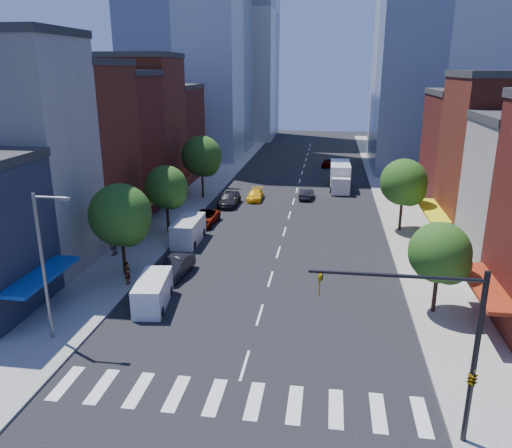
# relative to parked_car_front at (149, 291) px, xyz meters

# --- Properties ---
(ground) EXTENTS (220.00, 220.00, 0.00)m
(ground) POSITION_rel_parked_car_front_xyz_m (8.07, -7.12, -0.66)
(ground) COLOR black
(ground) RESTS_ON ground
(sidewalk_left) EXTENTS (5.00, 120.00, 0.15)m
(sidewalk_left) POSITION_rel_parked_car_front_xyz_m (-4.43, 32.88, -0.58)
(sidewalk_left) COLOR gray
(sidewalk_left) RESTS_ON ground
(sidewalk_right) EXTENTS (5.00, 120.00, 0.15)m
(sidewalk_right) POSITION_rel_parked_car_front_xyz_m (20.57, 32.88, -0.58)
(sidewalk_right) COLOR gray
(sidewalk_right) RESTS_ON ground
(crosswalk) EXTENTS (19.00, 3.00, 0.01)m
(crosswalk) POSITION_rel_parked_car_front_xyz_m (8.07, -10.12, -0.65)
(crosswalk) COLOR silver
(crosswalk) RESTS_ON ground
(bldg_left_1) EXTENTS (12.00, 8.00, 18.00)m
(bldg_left_1) POSITION_rel_parked_car_front_xyz_m (-12.93, 4.88, 8.34)
(bldg_left_1) COLOR silver
(bldg_left_1) RESTS_ON ground
(bldg_left_2) EXTENTS (12.00, 9.00, 16.00)m
(bldg_left_2) POSITION_rel_parked_car_front_xyz_m (-12.93, 13.38, 7.34)
(bldg_left_2) COLOR maroon
(bldg_left_2) RESTS_ON ground
(bldg_left_3) EXTENTS (12.00, 8.00, 15.00)m
(bldg_left_3) POSITION_rel_parked_car_front_xyz_m (-12.93, 21.88, 6.84)
(bldg_left_3) COLOR #551915
(bldg_left_3) RESTS_ON ground
(bldg_left_4) EXTENTS (12.00, 9.00, 17.00)m
(bldg_left_4) POSITION_rel_parked_car_front_xyz_m (-12.93, 30.38, 7.84)
(bldg_left_4) COLOR maroon
(bldg_left_4) RESTS_ON ground
(bldg_left_5) EXTENTS (12.00, 10.00, 13.00)m
(bldg_left_5) POSITION_rel_parked_car_front_xyz_m (-12.93, 39.88, 5.84)
(bldg_left_5) COLOR #551915
(bldg_left_5) RESTS_ON ground
(bldg_right_3) EXTENTS (12.00, 10.00, 13.00)m
(bldg_right_3) POSITION_rel_parked_car_front_xyz_m (29.07, 26.88, 5.84)
(bldg_right_3) COLOR #551915
(bldg_right_3) RESTS_ON ground
(tower_far_w) EXTENTS (18.00, 18.00, 56.00)m
(tower_far_w) POSITION_rel_parked_car_front_xyz_m (-9.93, 87.88, 27.34)
(tower_far_w) COLOR #9EA5AD
(tower_far_w) RESTS_ON ground
(traffic_signal) EXTENTS (7.24, 2.24, 8.00)m
(traffic_signal) POSITION_rel_parked_car_front_xyz_m (18.02, -11.62, 3.50)
(traffic_signal) COLOR black
(traffic_signal) RESTS_ON sidewalk_right
(streetlight) EXTENTS (2.25, 0.25, 9.00)m
(streetlight) POSITION_rel_parked_car_front_xyz_m (-3.73, -6.12, 4.62)
(streetlight) COLOR slate
(streetlight) RESTS_ON sidewalk_left
(tree_left_near) EXTENTS (4.80, 4.80, 7.30)m
(tree_left_near) POSITION_rel_parked_car_front_xyz_m (-3.27, 3.80, 4.21)
(tree_left_near) COLOR black
(tree_left_near) RESTS_ON sidewalk_left
(tree_left_mid) EXTENTS (4.20, 4.20, 6.65)m
(tree_left_mid) POSITION_rel_parked_car_front_xyz_m (-3.27, 14.80, 3.87)
(tree_left_mid) COLOR black
(tree_left_mid) RESTS_ON sidewalk_left
(tree_left_far) EXTENTS (5.00, 5.00, 7.75)m
(tree_left_far) POSITION_rel_parked_car_front_xyz_m (-3.27, 28.80, 4.54)
(tree_left_far) COLOR black
(tree_left_far) RESTS_ON sidewalk_left
(tree_right_near) EXTENTS (4.00, 4.00, 6.20)m
(tree_right_near) POSITION_rel_parked_car_front_xyz_m (19.73, 0.80, 3.53)
(tree_right_near) COLOR black
(tree_right_near) RESTS_ON sidewalk_right
(tree_right_far) EXTENTS (4.60, 4.60, 7.20)m
(tree_right_far) POSITION_rel_parked_car_front_xyz_m (19.73, 18.80, 4.20)
(tree_right_far) COLOR black
(tree_right_far) RESTS_ON sidewalk_right
(parked_car_front) EXTENTS (1.99, 4.02, 1.32)m
(parked_car_front) POSITION_rel_parked_car_front_xyz_m (0.00, 0.00, 0.00)
(parked_car_front) COLOR #B5B5BA
(parked_car_front) RESTS_ON ground
(parked_car_second) EXTENTS (2.12, 4.78, 1.53)m
(parked_car_second) POSITION_rel_parked_car_front_xyz_m (0.57, 4.42, 0.10)
(parked_car_second) COLOR black
(parked_car_second) RESTS_ON ground
(parked_car_third) EXTENTS (2.60, 5.17, 1.40)m
(parked_car_third) POSITION_rel_parked_car_front_xyz_m (-0.51, 18.11, 0.04)
(parked_car_third) COLOR #999999
(parked_car_third) RESTS_ON ground
(parked_car_rear) EXTENTS (2.23, 5.38, 1.55)m
(parked_car_rear) POSITION_rel_parked_car_front_xyz_m (0.57, 25.97, 0.12)
(parked_car_rear) COLOR black
(parked_car_rear) RESTS_ON ground
(cargo_van_near) EXTENTS (2.51, 4.98, 2.03)m
(cargo_van_near) POSITION_rel_parked_car_front_xyz_m (0.59, -0.93, 0.35)
(cargo_van_near) COLOR silver
(cargo_van_near) RESTS_ON ground
(cargo_van_far) EXTENTS (2.26, 5.38, 2.28)m
(cargo_van_far) POSITION_rel_parked_car_front_xyz_m (-0.63, 12.25, 0.47)
(cargo_van_far) COLOR silver
(cargo_van_far) RESTS_ON ground
(taxi) EXTENTS (1.83, 4.39, 1.27)m
(taxi) POSITION_rel_parked_car_front_xyz_m (3.28, 29.02, -0.03)
(taxi) COLOR yellow
(taxi) RESTS_ON ground
(traffic_car_oncoming) EXTENTS (1.77, 4.06, 1.30)m
(traffic_car_oncoming) POSITION_rel_parked_car_front_xyz_m (9.57, 30.55, -0.01)
(traffic_car_oncoming) COLOR black
(traffic_car_oncoming) RESTS_ON ground
(traffic_car_far) EXTENTS (2.02, 4.07, 1.33)m
(traffic_car_far) POSITION_rel_parked_car_front_xyz_m (11.95, 52.64, 0.01)
(traffic_car_far) COLOR #999999
(traffic_car_far) RESTS_ON ground
(box_truck) EXTENTS (2.77, 8.59, 3.45)m
(box_truck) POSITION_rel_parked_car_front_xyz_m (13.79, 36.80, 0.97)
(box_truck) COLOR silver
(box_truck) RESTS_ON ground
(pedestrian_near) EXTENTS (0.48, 0.68, 1.77)m
(pedestrian_near) POSITION_rel_parked_car_front_xyz_m (-2.43, 2.09, 0.38)
(pedestrian_near) COLOR #999999
(pedestrian_near) RESTS_ON sidewalk_left
(pedestrian_far) EXTENTS (0.82, 0.95, 1.66)m
(pedestrian_far) POSITION_rel_parked_car_front_xyz_m (-6.11, 7.69, 0.32)
(pedestrian_far) COLOR #999999
(pedestrian_far) RESTS_ON sidewalk_left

